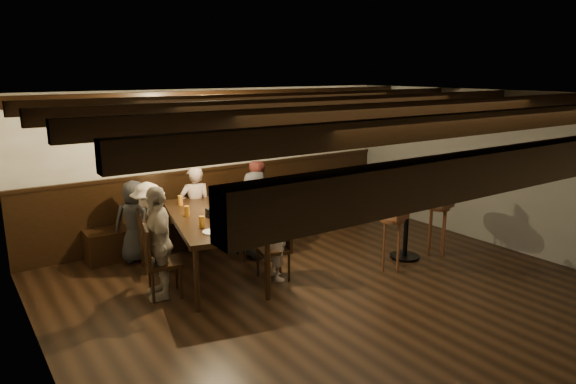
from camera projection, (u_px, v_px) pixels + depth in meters
room at (244, 186)px, 7.35m from camera, size 7.00×7.00×7.00m
dining_table at (211, 221)px, 6.76m from camera, size 1.44×2.34×0.82m
chair_left_near at (154, 252)px, 7.03m from camera, size 0.46×0.46×0.85m
chair_left_far at (163, 275)px, 6.21m from camera, size 0.49×0.49×0.89m
chair_right_near at (254, 237)px, 7.53m from camera, size 0.53×0.53×0.96m
chair_right_far at (274, 260)px, 6.72m from camera, size 0.47×0.47×0.86m
person_bench_left at (135, 221)px, 7.29m from camera, size 0.65×0.49×1.18m
person_bench_centre at (196, 209)px, 7.74m from camera, size 0.53×0.41×1.30m
person_bench_right at (255, 204)px, 7.92m from camera, size 0.75×0.64×1.35m
person_left_near at (150, 227)px, 6.93m from camera, size 0.62×0.88×1.23m
person_left_far at (159, 242)px, 6.10m from camera, size 0.51×0.86×1.38m
person_right_near at (255, 214)px, 7.46m from camera, size 0.53×0.70×1.27m
person_right_far at (277, 235)px, 6.66m from camera, size 0.37×0.49×1.19m
pint_a at (180, 200)px, 7.26m from camera, size 0.07×0.07×0.14m
pint_b at (218, 198)px, 7.41m from camera, size 0.07×0.07×0.14m
pint_c at (187, 211)px, 6.71m from camera, size 0.07×0.07×0.14m
pint_d at (229, 205)px, 7.02m from camera, size 0.07×0.07×0.14m
pint_e at (202, 222)px, 6.25m from camera, size 0.07×0.07×0.14m
pint_f at (237, 220)px, 6.31m from camera, size 0.07×0.07×0.14m
pint_g at (231, 227)px, 6.03m from camera, size 0.07×0.07×0.14m
plate_near at (213, 232)px, 6.06m from camera, size 0.24×0.24×0.01m
plate_far at (231, 220)px, 6.54m from camera, size 0.24×0.24×0.01m
condiment_caddy at (212, 212)px, 6.69m from camera, size 0.15×0.10×0.12m
candle at (215, 208)px, 7.06m from camera, size 0.05×0.05×0.05m
high_top_table at (407, 213)px, 7.38m from camera, size 0.58×0.58×1.04m
bar_stool_left at (392, 242)px, 7.00m from camera, size 0.34×0.36×1.05m
bar_stool_right at (437, 229)px, 7.59m from camera, size 0.33×0.35×1.05m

